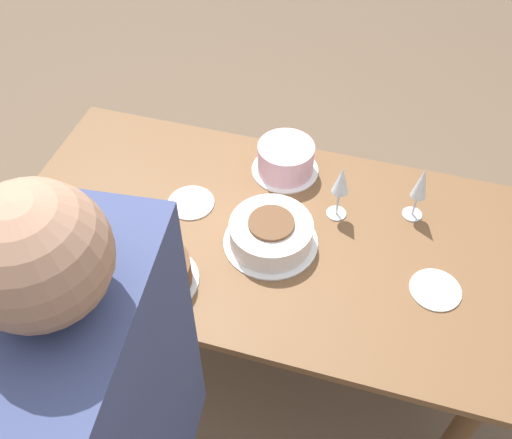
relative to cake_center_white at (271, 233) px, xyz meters
name	(u,v)px	position (x,y,z in m)	size (l,w,h in m)	color
ground_plane	(256,341)	(-0.06, 0.04, -0.78)	(12.00, 12.00, 0.00)	brown
dining_table	(256,249)	(-0.06, 0.04, -0.15)	(1.64, 0.88, 0.73)	brown
cake_center_white	(271,233)	(0.00, 0.00, 0.00)	(0.30, 0.30, 0.10)	white
cake_front_chocolate	(155,272)	(-0.29, -0.24, 0.00)	(0.26, 0.26, 0.10)	white
cake_back_decorated	(286,159)	(-0.04, 0.34, 0.01)	(0.24, 0.24, 0.11)	white
wine_glass_near	(341,183)	(0.18, 0.18, 0.10)	(0.07, 0.07, 0.21)	silver
wine_glass_far	(421,185)	(0.42, 0.25, 0.09)	(0.07, 0.07, 0.21)	silver
dessert_plate_left	(191,203)	(-0.31, 0.09, -0.04)	(0.16, 0.16, 0.01)	white
dessert_plate_right	(435,290)	(0.52, -0.04, -0.04)	(0.15, 0.15, 0.01)	white
fork_pile	(58,253)	(-0.63, -0.24, -0.04)	(0.21, 0.10, 0.01)	silver
person_cutting	(121,436)	(-0.10, -0.79, 0.26)	(0.26, 0.42, 1.71)	#4C4238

